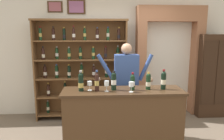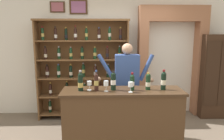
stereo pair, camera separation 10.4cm
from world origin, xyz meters
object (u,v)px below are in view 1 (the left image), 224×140
object	(u,v)px
wine_shelf	(81,67)
tasting_bottle_chianti	(114,81)
tasting_bottle_vin_santo	(133,82)
side_cabinet	(212,76)
tasting_counter	(123,121)
wine_glass_left	(107,84)
tasting_bottle_brunello	(97,82)
wine_glass_center	(90,84)
tasting_bottle_riserva	(81,82)
shopkeeper	(126,79)
tasting_bottle_super_tuscan	(148,81)
tasting_bottle_bianco	(163,80)
wine_glass_spare	(131,85)

from	to	relation	value
wine_shelf	tasting_bottle_chianti	world-z (taller)	wine_shelf
tasting_bottle_vin_santo	side_cabinet	bearing A→B (deg)	34.37
tasting_counter	wine_glass_left	distance (m)	0.68
tasting_bottle_brunello	wine_glass_center	world-z (taller)	tasting_bottle_brunello
tasting_bottle_riserva	wine_glass_center	size ratio (longest dim) A/B	2.21
shopkeeper	tasting_bottle_vin_santo	size ratio (longest dim) A/B	6.12
wine_glass_center	wine_glass_left	bearing A→B (deg)	-15.93
tasting_bottle_super_tuscan	wine_glass_center	bearing A→B (deg)	-179.67
tasting_bottle_bianco	wine_shelf	bearing A→B (deg)	134.11
tasting_bottle_bianco	wine_glass_spare	xyz separation A→B (m)	(-0.53, -0.12, -0.03)
tasting_bottle_brunello	tasting_bottle_bianco	bearing A→B (deg)	1.70
shopkeeper	wine_glass_spare	bearing A→B (deg)	-91.03
wine_shelf	wine_glass_spare	size ratio (longest dim) A/B	13.69
tasting_bottle_riserva	tasting_bottle_super_tuscan	bearing A→B (deg)	1.54
shopkeeper	tasting_bottle_chianti	distance (m)	0.61
tasting_bottle_chianti	wine_glass_spare	world-z (taller)	tasting_bottle_chianti
wine_shelf	wine_glass_center	world-z (taller)	wine_shelf
tasting_counter	tasting_bottle_super_tuscan	distance (m)	0.75
wine_shelf	side_cabinet	distance (m)	2.93
wine_shelf	tasting_counter	xyz separation A→B (m)	(0.75, -1.43, -0.65)
tasting_bottle_vin_santo	wine_glass_center	distance (m)	0.66
shopkeeper	wine_glass_center	world-z (taller)	shopkeeper
tasting_counter	tasting_bottle_bianco	xyz separation A→B (m)	(0.63, 0.00, 0.66)
tasting_bottle_vin_santo	tasting_bottle_riserva	bearing A→B (deg)	-179.50
wine_shelf	tasting_bottle_vin_santo	world-z (taller)	wine_shelf
wine_shelf	wine_glass_spare	world-z (taller)	wine_shelf
side_cabinet	tasting_bottle_brunello	size ratio (longest dim) A/B	5.73
tasting_bottle_chianti	wine_glass_left	size ratio (longest dim) A/B	1.81
wine_glass_center	tasting_bottle_vin_santo	bearing A→B (deg)	-1.37
tasting_counter	tasting_bottle_super_tuscan	world-z (taller)	tasting_bottle_super_tuscan
tasting_counter	tasting_bottle_vin_santo	bearing A→B (deg)	-3.23
tasting_bottle_riserva	wine_shelf	bearing A→B (deg)	94.08
wine_glass_left	tasting_bottle_vin_santo	bearing A→B (deg)	8.07
side_cabinet	wine_glass_spare	world-z (taller)	side_cabinet
tasting_bottle_vin_santo	tasting_bottle_super_tuscan	world-z (taller)	tasting_bottle_vin_santo
tasting_bottle_brunello	tasting_bottle_vin_santo	xyz separation A→B (m)	(0.55, 0.02, -0.02)
tasting_bottle_brunello	shopkeeper	bearing A→B (deg)	47.89
tasting_bottle_bianco	tasting_bottle_super_tuscan	bearing A→B (deg)	177.40
tasting_bottle_riserva	tasting_bottle_chianti	distance (m)	0.50
tasting_bottle_bianco	wine_glass_spare	distance (m)	0.54
shopkeeper	tasting_bottle_vin_santo	bearing A→B (deg)	-87.47
tasting_bottle_super_tuscan	tasting_bottle_bianco	size ratio (longest dim) A/B	0.86
tasting_counter	tasting_bottle_bianco	distance (m)	0.91
tasting_bottle_vin_santo	wine_glass_left	world-z (taller)	tasting_bottle_vin_santo
tasting_bottle_super_tuscan	wine_shelf	bearing A→B (deg)	128.99
tasting_bottle_brunello	tasting_bottle_vin_santo	size ratio (longest dim) A/B	1.16
tasting_counter	tasting_bottle_brunello	bearing A→B (deg)	-175.93
tasting_bottle_vin_santo	tasting_bottle_bianco	xyz separation A→B (m)	(0.49, 0.01, 0.02)
tasting_bottle_chianti	tasting_bottle_brunello	bearing A→B (deg)	-171.88
tasting_counter	tasting_bottle_brunello	size ratio (longest dim) A/B	5.84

